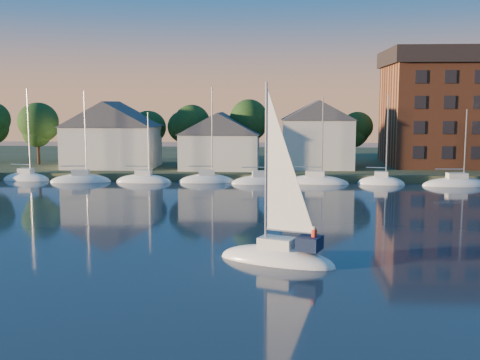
# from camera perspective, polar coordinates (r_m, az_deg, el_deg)

# --- Properties ---
(ground) EXTENTS (260.00, 260.00, 0.00)m
(ground) POSITION_cam_1_polar(r_m,az_deg,el_deg) (30.64, -1.07, -12.62)
(ground) COLOR black
(ground) RESTS_ON ground
(shoreline_land) EXTENTS (160.00, 50.00, 2.00)m
(shoreline_land) POSITION_cam_1_polar(r_m,az_deg,el_deg) (104.25, 2.35, 1.59)
(shoreline_land) COLOR #364025
(shoreline_land) RESTS_ON ground
(wooden_dock) EXTENTS (120.00, 3.00, 1.00)m
(wooden_dock) POSITION_cam_1_polar(r_m,az_deg,el_deg) (81.41, 1.97, -0.03)
(wooden_dock) COLOR brown
(wooden_dock) RESTS_ON ground
(clubhouse_west) EXTENTS (13.65, 9.45, 9.64)m
(clubhouse_west) POSITION_cam_1_polar(r_m,az_deg,el_deg) (90.18, -12.05, 4.32)
(clubhouse_west) COLOR silver
(clubhouse_west) RESTS_ON shoreline_land
(clubhouse_centre) EXTENTS (11.55, 8.40, 8.08)m
(clubhouse_centre) POSITION_cam_1_polar(r_m,az_deg,el_deg) (86.27, -1.91, 3.81)
(clubhouse_centre) COLOR silver
(clubhouse_centre) RESTS_ON shoreline_land
(clubhouse_east) EXTENTS (10.50, 8.40, 9.80)m
(clubhouse_east) POSITION_cam_1_polar(r_m,az_deg,el_deg) (87.99, 7.36, 4.39)
(clubhouse_east) COLOR silver
(clubhouse_east) RESTS_ON shoreline_land
(tree_line) EXTENTS (93.40, 5.40, 8.90)m
(tree_line) POSITION_cam_1_polar(r_m,az_deg,el_deg) (91.76, 3.45, 5.29)
(tree_line) COLOR #3B281B
(tree_line) RESTS_ON shoreline_land
(moored_fleet) EXTENTS (79.50, 2.40, 12.05)m
(moored_fleet) POSITION_cam_1_polar(r_m,az_deg,el_deg) (78.65, -1.01, -0.22)
(moored_fleet) COLOR white
(moored_fleet) RESTS_ON ground
(hero_sailboat) EXTENTS (8.50, 5.47, 12.87)m
(hero_sailboat) POSITION_cam_1_polar(r_m,az_deg,el_deg) (39.97, 3.69, -7.02)
(hero_sailboat) COLOR white
(hero_sailboat) RESTS_ON ground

